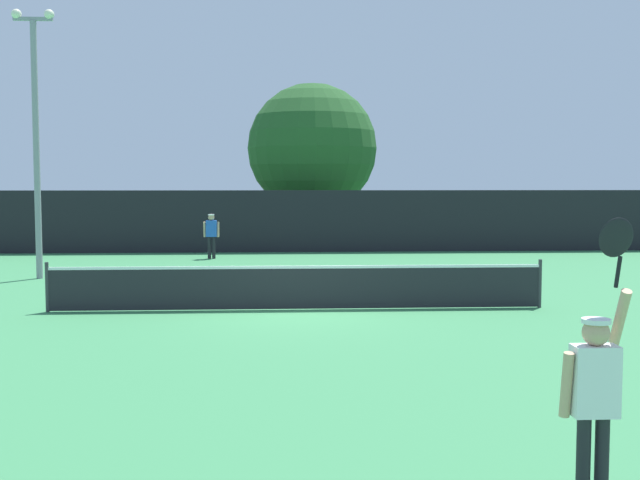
% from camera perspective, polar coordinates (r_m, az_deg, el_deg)
% --- Properties ---
extents(ground_plane, '(120.00, 120.00, 0.00)m').
position_cam_1_polar(ground_plane, '(17.27, -1.61, -5.04)').
color(ground_plane, '#387F4C').
extents(tennis_net, '(10.78, 0.08, 1.07)m').
position_cam_1_polar(tennis_net, '(17.19, -1.61, -3.35)').
color(tennis_net, '#232328').
rests_on(tennis_net, ground).
extents(perimeter_fence, '(35.60, 0.12, 2.43)m').
position_cam_1_polar(perimeter_fence, '(31.09, -2.34, 1.36)').
color(perimeter_fence, black).
rests_on(perimeter_fence, ground).
extents(player_serving, '(0.68, 0.39, 2.49)m').
position_cam_1_polar(player_serving, '(7.16, 19.21, -9.73)').
color(player_serving, white).
rests_on(player_serving, ground).
extents(player_receiving, '(0.57, 0.24, 1.60)m').
position_cam_1_polar(player_receiving, '(28.71, -7.83, 0.60)').
color(player_receiving, blue).
rests_on(player_receiving, ground).
extents(tennis_ball, '(0.07, 0.07, 0.07)m').
position_cam_1_polar(tennis_ball, '(19.77, 4.40, -3.77)').
color(tennis_ball, '#CCE033').
rests_on(tennis_ball, ground).
extents(light_pole, '(1.18, 0.28, 7.61)m').
position_cam_1_polar(light_pole, '(24.03, -19.79, 7.76)').
color(light_pole, gray).
rests_on(light_pole, ground).
extents(large_tree, '(5.76, 5.76, 7.13)m').
position_cam_1_polar(large_tree, '(35.48, -0.55, 6.61)').
color(large_tree, brown).
rests_on(large_tree, ground).
extents(parked_car_near, '(1.92, 4.20, 1.69)m').
position_cam_1_polar(parked_car_near, '(40.01, -14.23, 1.25)').
color(parked_car_near, white).
rests_on(parked_car_near, ground).
extents(parked_car_mid, '(2.00, 4.24, 1.69)m').
position_cam_1_polar(parked_car_mid, '(37.25, -6.39, 1.14)').
color(parked_car_mid, red).
rests_on(parked_car_mid, ground).
extents(parked_car_far, '(2.43, 4.41, 1.69)m').
position_cam_1_polar(parked_car_far, '(39.57, 11.63, 1.26)').
color(parked_car_far, '#B7B7BC').
rests_on(parked_car_far, ground).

